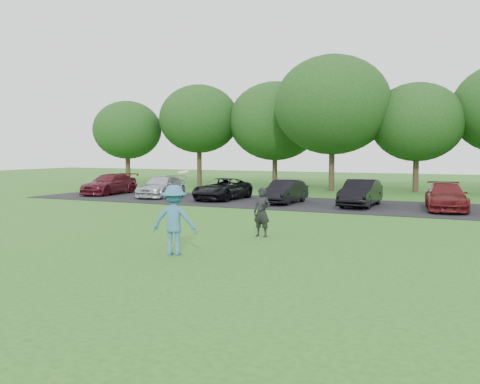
% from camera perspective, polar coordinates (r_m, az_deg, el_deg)
% --- Properties ---
extents(ground, '(100.00, 100.00, 0.00)m').
position_cam_1_polar(ground, '(14.14, -6.07, -6.28)').
color(ground, '#25621C').
rests_on(ground, ground).
extents(parking_lot, '(32.00, 6.50, 0.03)m').
position_cam_1_polar(parking_lot, '(26.03, 8.92, -1.32)').
color(parking_lot, black).
rests_on(parking_lot, ground).
extents(frisbee_player, '(1.27, 0.93, 2.14)m').
position_cam_1_polar(frisbee_player, '(13.57, -7.01, -2.96)').
color(frisbee_player, teal).
rests_on(frisbee_player, ground).
extents(camera_bystander, '(0.58, 0.44, 1.51)m').
position_cam_1_polar(camera_bystander, '(16.24, 2.35, -2.16)').
color(camera_bystander, black).
rests_on(camera_bystander, ground).
extents(parked_cars, '(28.40, 4.69, 1.25)m').
position_cam_1_polar(parked_cars, '(26.00, 8.71, -0.01)').
color(parked_cars, '#4D101A').
rests_on(parked_cars, parking_lot).
extents(tree_row, '(42.39, 9.85, 8.64)m').
position_cam_1_polar(tree_row, '(35.17, 15.91, 8.05)').
color(tree_row, '#38281C').
rests_on(tree_row, ground).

